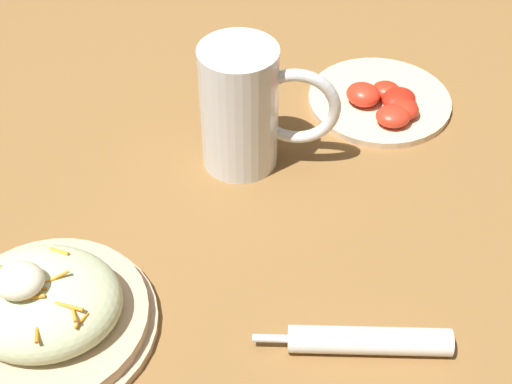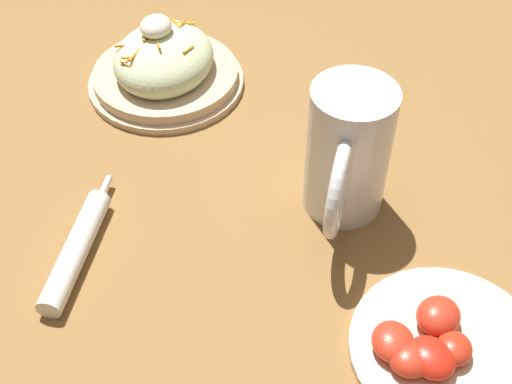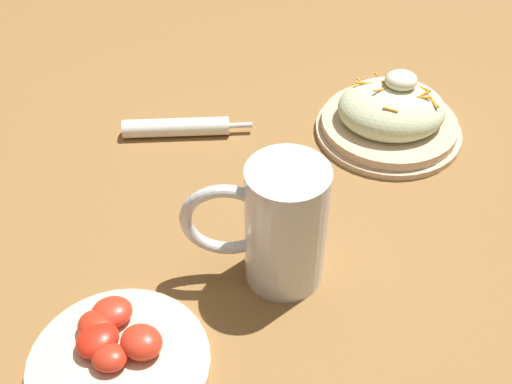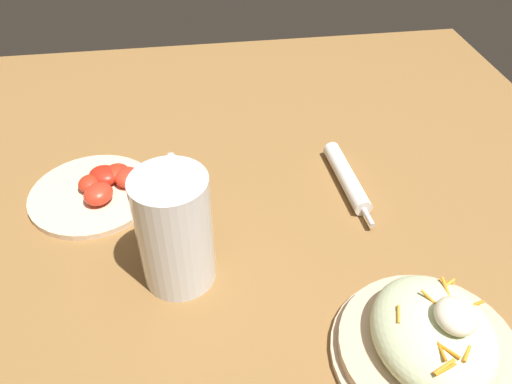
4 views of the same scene
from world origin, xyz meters
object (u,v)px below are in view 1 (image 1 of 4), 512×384
Objects in this scene: salad_plate at (44,310)px; napkin_roll at (367,341)px; beer_mug at (243,115)px; tomato_plate at (382,101)px.

salad_plate reaches higher than napkin_roll.
napkin_roll is (-0.33, -0.00, -0.02)m from salad_plate.
beer_mug is at bearing -61.52° from napkin_roll.
salad_plate is 0.55m from tomato_plate.
salad_plate is 1.30× the size of beer_mug.
tomato_plate is at bearing -145.62° from beer_mug.
napkin_roll is at bearing 118.48° from beer_mug.
tomato_plate is (-0.03, -0.41, -0.00)m from napkin_roll.
salad_plate is 0.33m from napkin_roll.
tomato_plate reaches higher than napkin_roll.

